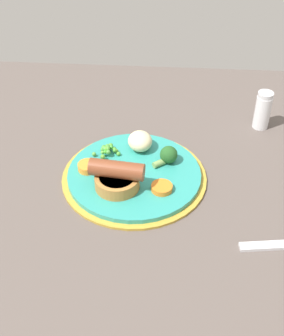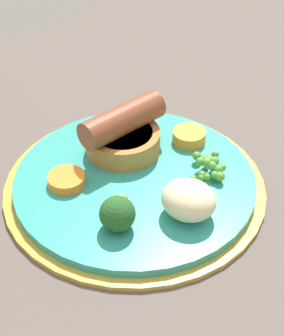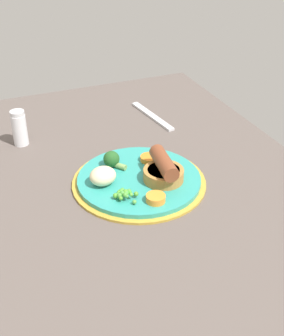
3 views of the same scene
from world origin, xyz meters
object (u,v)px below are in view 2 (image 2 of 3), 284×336
object	(u,v)px
sausage_pudding	(121,134)
pea_pile	(209,165)
broccoli_floret_near	(118,213)
carrot_slice_0	(189,136)
carrot_slice_1	(66,180)
dinner_plate	(135,184)
potato_chunk_0	(189,200)

from	to	relation	value
sausage_pudding	pea_pile	world-z (taller)	sausage_pudding
pea_pile	broccoli_floret_near	xyz separation A→B (cm)	(11.54, -1.63, 0.55)
carrot_slice_0	carrot_slice_1	world-z (taller)	carrot_slice_0
sausage_pudding	pea_pile	distance (cm)	9.76
pea_pile	carrot_slice_1	distance (cm)	14.34
dinner_plate	carrot_slice_0	size ratio (longest dim) A/B	7.35
broccoli_floret_near	carrot_slice_1	world-z (taller)	broccoli_floret_near
dinner_plate	broccoli_floret_near	xyz separation A→B (cm)	(5.99, 3.45, 2.40)
pea_pile	potato_chunk_0	size ratio (longest dim) A/B	1.04
broccoli_floret_near	potato_chunk_0	size ratio (longest dim) A/B	0.90
broccoli_floret_near	carrot_slice_1	xyz separation A→B (cm)	(-0.81, -7.85, -1.06)
dinner_plate	carrot_slice_0	bearing A→B (deg)	178.66
pea_pile	carrot_slice_0	world-z (taller)	pea_pile
sausage_pudding	broccoli_floret_near	distance (cm)	11.27
potato_chunk_0	carrot_slice_1	world-z (taller)	potato_chunk_0
sausage_pudding	carrot_slice_0	size ratio (longest dim) A/B	2.71
pea_pile	broccoli_floret_near	size ratio (longest dim) A/B	1.15
broccoli_floret_near	carrot_slice_1	distance (cm)	7.96
dinner_plate	carrot_slice_1	xyz separation A→B (cm)	(5.18, -4.40, 1.34)
sausage_pudding	pea_pile	size ratio (longest dim) A/B	1.81
dinner_plate	carrot_slice_1	world-z (taller)	carrot_slice_1
dinner_plate	carrot_slice_1	distance (cm)	6.93
potato_chunk_0	carrot_slice_0	size ratio (longest dim) A/B	1.44
dinner_plate	pea_pile	bearing A→B (deg)	137.53
dinner_plate	broccoli_floret_near	distance (cm)	7.32
potato_chunk_0	carrot_slice_1	size ratio (longest dim) A/B	1.39
pea_pile	potato_chunk_0	bearing A→B (deg)	19.51
dinner_plate	sausage_pudding	xyz separation A→B (cm)	(-2.38, -4.07, 3.03)
carrot_slice_0	dinner_plate	bearing A→B (deg)	-1.34
sausage_pudding	dinner_plate	bearing A→B (deg)	-113.71
pea_pile	carrot_slice_1	bearing A→B (deg)	-41.46
carrot_slice_1	potato_chunk_0	bearing A→B (deg)	111.82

